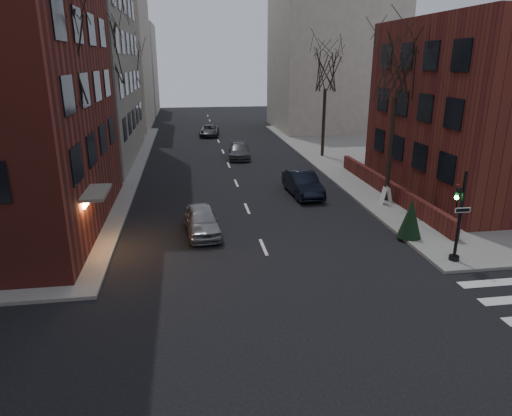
{
  "coord_description": "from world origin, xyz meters",
  "views": [
    {
      "loc": [
        -3.36,
        -7.86,
        8.56
      ],
      "look_at": [
        -0.37,
        11.97,
        2.0
      ],
      "focal_mm": 32.0,
      "sensor_mm": 36.0,
      "label": 1
    }
  ],
  "objects": [
    {
      "name": "tree_left_c",
      "position": [
        -8.8,
        40.0,
        8.03
      ],
      "size": [
        3.96,
        3.96,
        9.72
      ],
      "color": "#2D231C",
      "rests_on": "sidewalk_far_left"
    },
    {
      "name": "tree_right_a",
      "position": [
        8.8,
        18.0,
        8.03
      ],
      "size": [
        3.96,
        3.96,
        9.72
      ],
      "color": "#2D231C",
      "rests_on": "sidewalk_far_right"
    },
    {
      "name": "streetlamp_near",
      "position": [
        -8.2,
        22.0,
        4.24
      ],
      "size": [
        0.36,
        0.36,
        6.28
      ],
      "color": "black",
      "rests_on": "sidewalk_far_left"
    },
    {
      "name": "evergreen_shrub",
      "position": [
        7.3,
        11.86,
        1.12
      ],
      "size": [
        1.47,
        1.47,
        1.94
      ],
      "primitive_type": "cone",
      "rotation": [
        0.0,
        0.0,
        -0.32
      ],
      "color": "black",
      "rests_on": "sidewalk_far_right"
    },
    {
      "name": "tree_left_a",
      "position": [
        -8.8,
        14.0,
        8.47
      ],
      "size": [
        4.18,
        4.18,
        10.26
      ],
      "color": "#2D231C",
      "rests_on": "sidewalk_far_left"
    },
    {
      "name": "building_distant_la",
      "position": [
        -15.0,
        55.0,
        9.0
      ],
      "size": [
        14.0,
        16.0,
        18.0
      ],
      "primitive_type": "cube",
      "color": "beige",
      "rests_on": "ground"
    },
    {
      "name": "parked_sedan",
      "position": [
        4.0,
        20.31,
        0.78
      ],
      "size": [
        1.91,
        4.8,
        1.55
      ],
      "primitive_type": "imported",
      "rotation": [
        0.0,
        0.0,
        0.06
      ],
      "color": "black",
      "rests_on": "ground"
    },
    {
      "name": "car_lane_far",
      "position": [
        -0.8,
        45.74,
        0.63
      ],
      "size": [
        2.59,
        4.73,
        1.26
      ],
      "primitive_type": "imported",
      "rotation": [
        0.0,
        0.0,
        -0.11
      ],
      "color": "#3A3A3E",
      "rests_on": "ground"
    },
    {
      "name": "sandwich_board",
      "position": [
        8.49,
        17.34,
        0.66
      ],
      "size": [
        0.49,
        0.66,
        1.02
      ],
      "primitive_type": "cube",
      "rotation": [
        0.0,
        0.0,
        -0.06
      ],
      "color": "white",
      "rests_on": "sidewalk_far_right"
    },
    {
      "name": "tree_left_b",
      "position": [
        -8.8,
        26.0,
        8.91
      ],
      "size": [
        4.4,
        4.4,
        10.8
      ],
      "color": "#2D231C",
      "rests_on": "sidewalk_far_left"
    },
    {
      "name": "building_distant_ra",
      "position": [
        15.0,
        50.0,
        8.0
      ],
      "size": [
        14.0,
        14.0,
        16.0
      ],
      "primitive_type": "cube",
      "color": "beige",
      "rests_on": "ground"
    },
    {
      "name": "car_lane_gray",
      "position": [
        1.23,
        32.75,
        0.67
      ],
      "size": [
        2.29,
        4.79,
        1.35
      ],
      "primitive_type": "imported",
      "rotation": [
        0.0,
        0.0,
        -0.09
      ],
      "color": "#3F4044",
      "rests_on": "ground"
    },
    {
      "name": "building_right_brick",
      "position": [
        16.5,
        19.0,
        5.5
      ],
      "size": [
        12.0,
        14.0,
        11.0
      ],
      "primitive_type": "cube",
      "color": "#5A221A",
      "rests_on": "ground"
    },
    {
      "name": "tree_right_b",
      "position": [
        8.8,
        32.0,
        7.59
      ],
      "size": [
        3.74,
        3.74,
        9.18
      ],
      "color": "#2D231C",
      "rests_on": "sidewalk_far_right"
    },
    {
      "name": "streetlamp_far",
      "position": [
        -8.2,
        42.0,
        4.24
      ],
      "size": [
        0.36,
        0.36,
        6.28
      ],
      "color": "black",
      "rests_on": "sidewalk_far_left"
    },
    {
      "name": "car_lane_silver",
      "position": [
        -2.81,
        14.25,
        0.71
      ],
      "size": [
        1.99,
        4.26,
        1.41
      ],
      "primitive_type": "imported",
      "rotation": [
        0.0,
        0.0,
        0.08
      ],
      "color": "gray",
      "rests_on": "ground"
    },
    {
      "name": "traffic_signal",
      "position": [
        7.94,
        8.99,
        1.91
      ],
      "size": [
        0.76,
        0.44,
        4.0
      ],
      "color": "black",
      "rests_on": "sidewalk_far_right"
    },
    {
      "name": "low_wall_right",
      "position": [
        9.3,
        19.0,
        0.65
      ],
      "size": [
        0.35,
        16.0,
        1.0
      ],
      "primitive_type": "cube",
      "color": "#5A221A",
      "rests_on": "sidewalk_far_right"
    },
    {
      "name": "building_distant_lb",
      "position": [
        -13.0,
        72.0,
        7.0
      ],
      "size": [
        10.0,
        12.0,
        14.0
      ],
      "primitive_type": "cube",
      "color": "beige",
      "rests_on": "ground"
    }
  ]
}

